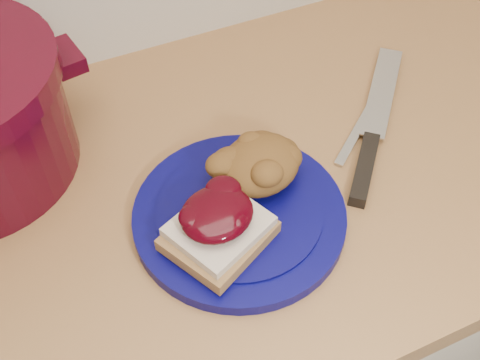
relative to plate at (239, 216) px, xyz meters
name	(u,v)px	position (x,y,z in m)	size (l,w,h in m)	color
base_cabinet	(239,334)	(0.03, 0.07, -0.48)	(4.00, 0.60, 0.86)	beige
plate	(239,216)	(0.00, 0.00, 0.00)	(0.26, 0.26, 0.02)	#06054F
sandwich	(218,225)	(-0.04, -0.03, 0.04)	(0.14, 0.14, 0.05)	olive
stuffing_mound	(260,164)	(0.04, 0.03, 0.04)	(0.11, 0.09, 0.05)	brown
chef_knife	(370,146)	(0.21, 0.03, 0.00)	(0.23, 0.25, 0.02)	black
butter_knife	(360,126)	(0.22, 0.08, -0.01)	(0.16, 0.01, 0.00)	silver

